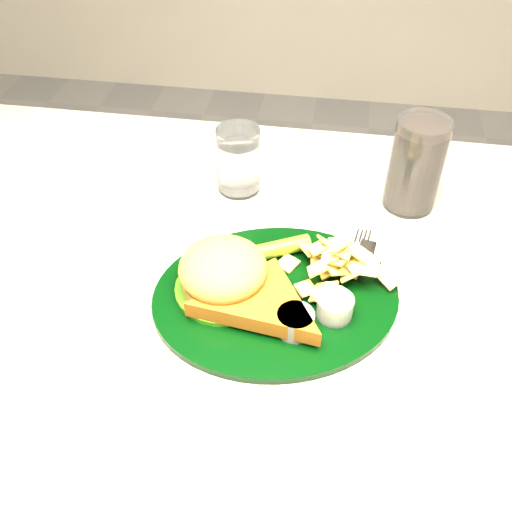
{
  "coord_description": "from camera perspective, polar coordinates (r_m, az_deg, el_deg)",
  "views": [
    {
      "loc": [
        0.11,
        -0.53,
        1.29
      ],
      "look_at": [
        0.03,
        -0.01,
        0.8
      ],
      "focal_mm": 40.0,
      "sensor_mm": 36.0,
      "label": 1
    }
  ],
  "objects": [
    {
      "name": "fork_napkin",
      "position": [
        0.76,
        10.46,
        -3.12
      ],
      "size": [
        0.15,
        0.19,
        0.01
      ],
      "primitive_type": null,
      "rotation": [
        0.0,
        0.0,
        -0.16
      ],
      "color": "white",
      "rests_on": "table"
    },
    {
      "name": "water_glass",
      "position": [
        0.89,
        -1.76,
        9.55
      ],
      "size": [
        0.08,
        0.08,
        0.11
      ],
      "primitive_type": "cylinder",
      "rotation": [
        0.0,
        0.0,
        -0.13
      ],
      "color": "white",
      "rests_on": "table"
    },
    {
      "name": "wrapped_straw",
      "position": [
        0.86,
        -8.38,
        3.57
      ],
      "size": [
        0.2,
        0.16,
        0.01
      ],
      "primitive_type": null,
      "rotation": [
        0.0,
        0.0,
        0.52
      ],
      "color": "white",
      "rests_on": "table"
    },
    {
      "name": "dinner_plate",
      "position": [
        0.71,
        2.05,
        -2.35
      ],
      "size": [
        0.38,
        0.35,
        0.07
      ],
      "primitive_type": null,
      "rotation": [
        0.0,
        0.0,
        0.31
      ],
      "color": "black",
      "rests_on": "table"
    },
    {
      "name": "cola_glass",
      "position": [
        0.88,
        15.7,
        8.77
      ],
      "size": [
        0.09,
        0.09,
        0.14
      ],
      "primitive_type": "cylinder",
      "rotation": [
        0.0,
        0.0,
        -0.16
      ],
      "color": "black",
      "rests_on": "table"
    },
    {
      "name": "table",
      "position": [
        1.07,
        -1.48,
        -16.51
      ],
      "size": [
        1.2,
        0.8,
        0.75
      ],
      "primitive_type": null,
      "color": "#9F9B8F",
      "rests_on": "ground"
    },
    {
      "name": "ramekin",
      "position": [
        0.91,
        -17.32,
        5.16
      ],
      "size": [
        0.04,
        0.04,
        0.02
      ],
      "primitive_type": "cylinder",
      "rotation": [
        0.0,
        0.0,
        -0.07
      ],
      "color": "white",
      "rests_on": "table"
    }
  ]
}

